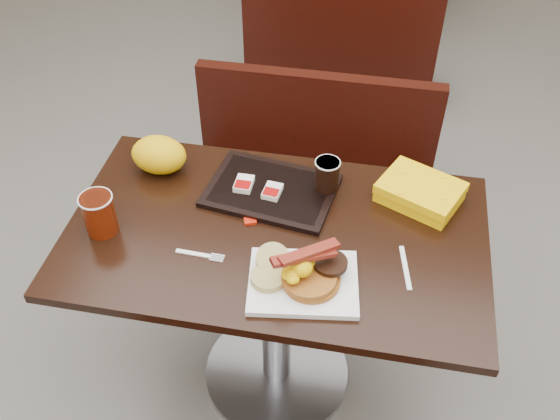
% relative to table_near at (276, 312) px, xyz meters
% --- Properties ---
extents(floor, '(6.00, 7.00, 0.01)m').
position_rel_table_near_xyz_m(floor, '(0.00, 0.00, -0.38)').
color(floor, slate).
rests_on(floor, ground).
extents(table_near, '(1.20, 0.70, 0.75)m').
position_rel_table_near_xyz_m(table_near, '(0.00, 0.00, 0.00)').
color(table_near, black).
rests_on(table_near, floor).
extents(bench_near_n, '(1.00, 0.46, 0.72)m').
position_rel_table_near_xyz_m(bench_near_n, '(0.00, 0.70, -0.02)').
color(bench_near_n, black).
rests_on(bench_near_n, floor).
extents(bench_far_s, '(1.00, 0.46, 0.72)m').
position_rel_table_near_xyz_m(bench_far_s, '(0.00, 1.90, -0.02)').
color(bench_far_s, black).
rests_on(bench_far_s, floor).
extents(platter, '(0.31, 0.26, 0.02)m').
position_rel_table_near_xyz_m(platter, '(0.11, -0.18, 0.38)').
color(platter, white).
rests_on(platter, table_near).
extents(pancake_stack, '(0.19, 0.19, 0.03)m').
position_rel_table_near_xyz_m(pancake_stack, '(0.13, -0.18, 0.41)').
color(pancake_stack, '#9E5E1A').
rests_on(pancake_stack, platter).
extents(sausage_patty, '(0.10, 0.10, 0.01)m').
position_rel_table_near_xyz_m(sausage_patty, '(0.17, -0.14, 0.43)').
color(sausage_patty, black).
rests_on(sausage_patty, pancake_stack).
extents(scrambled_eggs, '(0.12, 0.11, 0.05)m').
position_rel_table_near_xyz_m(scrambled_eggs, '(0.10, -0.19, 0.45)').
color(scrambled_eggs, yellow).
rests_on(scrambled_eggs, pancake_stack).
extents(bacon_strips, '(0.19, 0.16, 0.01)m').
position_rel_table_near_xyz_m(bacon_strips, '(0.11, -0.17, 0.48)').
color(bacon_strips, '#4F050D').
rests_on(bacon_strips, scrambled_eggs).
extents(muffin_bottom, '(0.12, 0.12, 0.02)m').
position_rel_table_near_xyz_m(muffin_bottom, '(0.02, -0.19, 0.40)').
color(muffin_bottom, tan).
rests_on(muffin_bottom, platter).
extents(muffin_top, '(0.12, 0.12, 0.05)m').
position_rel_table_near_xyz_m(muffin_top, '(0.02, -0.14, 0.41)').
color(muffin_top, tan).
rests_on(muffin_top, platter).
extents(coffee_cup_near, '(0.11, 0.11, 0.12)m').
position_rel_table_near_xyz_m(coffee_cup_near, '(-0.49, -0.08, 0.44)').
color(coffee_cup_near, maroon).
rests_on(coffee_cup_near, table_near).
extents(fork, '(0.14, 0.03, 0.00)m').
position_rel_table_near_xyz_m(fork, '(-0.21, -0.13, 0.38)').
color(fork, white).
rests_on(fork, table_near).
extents(knife, '(0.04, 0.16, 0.00)m').
position_rel_table_near_xyz_m(knife, '(0.37, -0.07, 0.38)').
color(knife, white).
rests_on(knife, table_near).
extents(condiment_syrup, '(0.04, 0.04, 0.01)m').
position_rel_table_near_xyz_m(condiment_syrup, '(-0.08, 0.02, 0.38)').
color(condiment_syrup, '#B41907').
rests_on(condiment_syrup, table_near).
extents(condiment_ketchup, '(0.04, 0.03, 0.01)m').
position_rel_table_near_xyz_m(condiment_ketchup, '(-0.05, 0.09, 0.38)').
color(condiment_ketchup, '#8C0504').
rests_on(condiment_ketchup, table_near).
extents(tray, '(0.41, 0.32, 0.02)m').
position_rel_table_near_xyz_m(tray, '(-0.05, 0.16, 0.38)').
color(tray, black).
rests_on(tray, table_near).
extents(hashbrown_sleeve_left, '(0.05, 0.07, 0.02)m').
position_rel_table_near_xyz_m(hashbrown_sleeve_left, '(-0.13, 0.15, 0.40)').
color(hashbrown_sleeve_left, silver).
rests_on(hashbrown_sleeve_left, tray).
extents(hashbrown_sleeve_right, '(0.06, 0.07, 0.02)m').
position_rel_table_near_xyz_m(hashbrown_sleeve_right, '(-0.04, 0.14, 0.40)').
color(hashbrown_sleeve_right, silver).
rests_on(hashbrown_sleeve_right, tray).
extents(coffee_cup_far, '(0.09, 0.09, 0.10)m').
position_rel_table_near_xyz_m(coffee_cup_far, '(0.12, 0.20, 0.44)').
color(coffee_cup_far, black).
rests_on(coffee_cup_far, tray).
extents(clamshell, '(0.28, 0.25, 0.06)m').
position_rel_table_near_xyz_m(clamshell, '(0.40, 0.21, 0.41)').
color(clamshell, '#F4B604').
rests_on(clamshell, table_near).
extents(paper_bag, '(0.20, 0.17, 0.12)m').
position_rel_table_near_xyz_m(paper_bag, '(-0.41, 0.20, 0.44)').
color(paper_bag, '#FFBE08').
rests_on(paper_bag, table_near).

